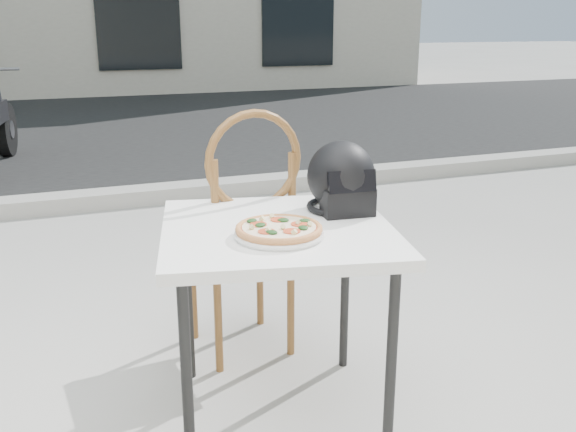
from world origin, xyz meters
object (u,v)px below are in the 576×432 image
object	(u,v)px
pizza	(279,228)
cafe_chair_main	(246,223)
cafe_table_main	(278,245)
plate	(279,235)
helmet	(342,180)

from	to	relation	value
pizza	cafe_chair_main	size ratio (longest dim) A/B	0.32
pizza	cafe_table_main	bearing A→B (deg)	72.05
cafe_table_main	pizza	xyz separation A→B (m)	(-0.04, -0.11, 0.09)
cafe_table_main	pizza	bearing A→B (deg)	-107.95
cafe_table_main	plate	distance (m)	0.14
helmet	cafe_chair_main	distance (m)	0.51
cafe_table_main	plate	size ratio (longest dim) A/B	2.56
helmet	cafe_table_main	bearing A→B (deg)	-155.16
cafe_table_main	helmet	world-z (taller)	helmet
helmet	cafe_chair_main	xyz separation A→B (m)	(-0.24, 0.38, -0.24)
pizza	cafe_chair_main	distance (m)	0.61
plate	pizza	size ratio (longest dim) A/B	1.05
cafe_table_main	pizza	distance (m)	0.15
pizza	helmet	distance (m)	0.38
cafe_table_main	cafe_chair_main	world-z (taller)	cafe_chair_main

